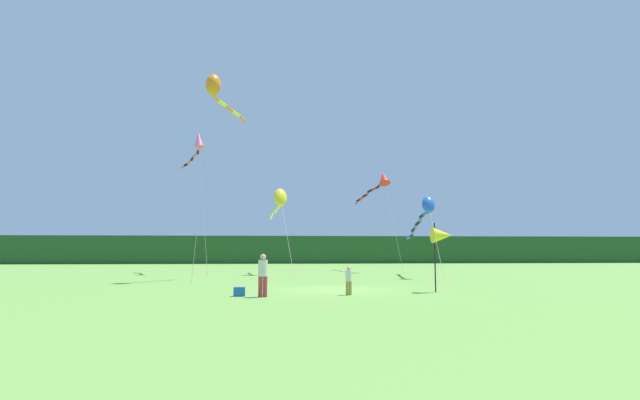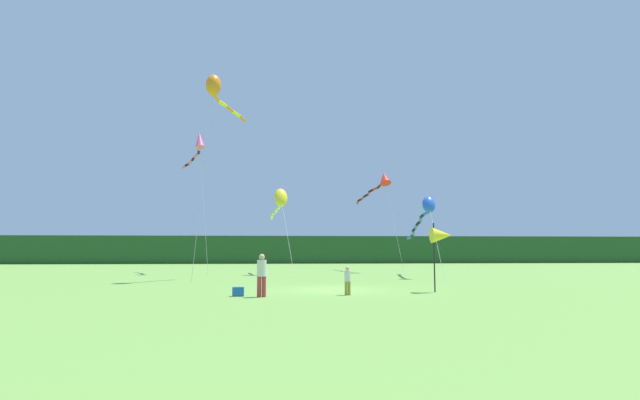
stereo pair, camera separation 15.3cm
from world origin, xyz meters
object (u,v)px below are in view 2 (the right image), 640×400
Objects in this scene: cooler_box at (238,292)px; banner_flag_pole at (441,236)px; kite_yellow at (280,200)px; kite_rainbow at (198,144)px; kite_blue at (425,211)px; person_adult at (262,273)px; kite_red at (381,182)px; kite_orange at (215,88)px; person_child at (348,279)px.

banner_flag_pole reaches higher than cooler_box.
kite_rainbow is (-6.50, 2.32, 4.61)m from kite_yellow.
kite_rainbow is at bearing 155.60° from kite_blue.
kite_rainbow is 1.08× the size of kite_blue.
kite_red is at bearing 66.86° from person_adult.
kite_yellow is (1.75, 17.46, 5.39)m from cooler_box.
kite_red is (10.25, 21.38, 7.37)m from cooler_box.
kite_orange is at bearing -138.28° from kite_red.
banner_flag_pole is 0.29× the size of kite_blue.
person_child is at bearing -81.33° from kite_yellow.
kite_orange is at bearing 102.83° from cooler_box.
banner_flag_pole is at bearing -39.00° from kite_orange.
kite_blue is at bearing -82.97° from kite_red.
kite_orange is 1.22× the size of kite_red.
kite_orange is 1.21× the size of kite_blue.
kite_yellow is at bearing 113.26° from banner_flag_pole.
person_child is at bearing -119.36° from kite_blue.
person_adult reaches higher than person_child.
kite_rainbow reaches higher than person_child.
kite_blue reaches higher than cooler_box.
kite_yellow reaches higher than cooler_box.
person_child is 23.11m from kite_red.
cooler_box is 18.36m from kite_yellow.
kite_rainbow is (-2.44, 9.61, -1.51)m from kite_orange.
kite_blue is at bearing 76.84° from banner_flag_pole.
kite_rainbow is at bearing 114.95° from person_child.
kite_yellow is at bearing -19.65° from kite_rainbow.
kite_yellow reaches higher than person_adult.
kite_orange is 17.34m from kite_red.
banner_flag_pole is 17.93m from kite_yellow.
kite_blue is (1.10, -8.90, -3.18)m from kite_red.
kite_orange is at bearing 107.00° from person_adult.
person_adult is at bearing -128.91° from kite_blue.
person_adult is 3.52m from person_child.
person_child is (3.47, 0.55, -0.29)m from person_adult.
kite_yellow is (4.06, 7.29, -6.12)m from kite_orange.
person_child is 4.82m from banner_flag_pole.
kite_blue is at bearing -24.40° from kite_rainbow.
kite_red is 0.99× the size of kite_blue.
kite_blue reaches higher than person_child.
person_adult is at bearing -171.01° from person_child.
kite_orange is at bearing -75.77° from kite_rainbow.
kite_red reaches higher than person_child.
kite_red is at bearing 24.74° from kite_yellow.
person_adult is at bearing -25.12° from cooler_box.
kite_rainbow is at bearing 104.23° from kite_orange.
person_adult reaches higher than cooler_box.
cooler_box is at bearing -115.62° from kite_red.
kite_rainbow is (-9.15, 19.67, 9.53)m from person_child.
kite_red is (12.57, 11.20, -4.14)m from kite_orange.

